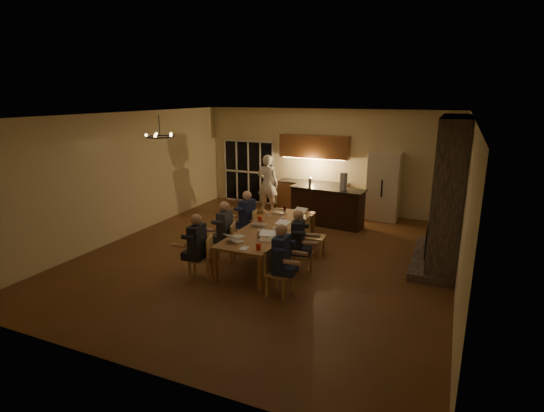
{
  "coord_description": "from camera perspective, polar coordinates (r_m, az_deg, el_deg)",
  "views": [
    {
      "loc": [
        3.76,
        -8.35,
        3.63
      ],
      "look_at": [
        -0.01,
        0.3,
        1.13
      ],
      "focal_mm": 28.0,
      "sensor_mm": 36.0,
      "label": 1
    }
  ],
  "objects": [
    {
      "name": "laptop_e",
      "position": [
        10.56,
        1.03,
        -0.37
      ],
      "size": [
        0.32,
        0.28,
        0.23
      ],
      "primitive_type": null,
      "rotation": [
        0.0,
        0.0,
        3.16
      ],
      "color": "silver",
      "rests_on": "dining_table"
    },
    {
      "name": "mug_front",
      "position": [
        9.01,
        -1.76,
        -3.49
      ],
      "size": [
        0.08,
        0.08,
        0.1
      ],
      "primitive_type": "cylinder",
      "color": "white",
      "rests_on": "dining_table"
    },
    {
      "name": "notepad",
      "position": [
        8.2,
        -3.76,
        -5.72
      ],
      "size": [
        0.16,
        0.22,
        0.01
      ],
      "primitive_type": "cube",
      "rotation": [
        0.0,
        0.0,
        -0.01
      ],
      "color": "white",
      "rests_on": "dining_table"
    },
    {
      "name": "person_left_mid",
      "position": [
        9.42,
        -6.34,
        -3.46
      ],
      "size": [
        0.66,
        0.66,
        1.38
      ],
      "primitive_type": null,
      "rotation": [
        0.0,
        0.0,
        -1.47
      ],
      "color": "#35393F",
      "rests_on": "ground"
    },
    {
      "name": "standing_person",
      "position": [
        13.27,
        -0.6,
        3.02
      ],
      "size": [
        0.69,
        0.48,
        1.83
      ],
      "primitive_type": "imported",
      "rotation": [
        0.0,
        0.0,
        3.2
      ],
      "color": "white",
      "rests_on": "ground"
    },
    {
      "name": "laptop_d",
      "position": [
        9.32,
        1.05,
        -2.46
      ],
      "size": [
        0.39,
        0.36,
        0.23
      ],
      "primitive_type": null,
      "rotation": [
        0.0,
        0.0,
        -0.3
      ],
      "color": "silver",
      "rests_on": "dining_table"
    },
    {
      "name": "plate_left",
      "position": [
        8.87,
        -4.48,
        -4.12
      ],
      "size": [
        0.24,
        0.24,
        0.02
      ],
      "primitive_type": "cylinder",
      "color": "white",
      "rests_on": "dining_table"
    },
    {
      "name": "person_left_near",
      "position": [
        8.56,
        -10.0,
        -5.51
      ],
      "size": [
        0.65,
        0.65,
        1.38
      ],
      "primitive_type": null,
      "rotation": [
        0.0,
        0.0,
        -1.49
      ],
      "color": "#20232A",
      "rests_on": "ground"
    },
    {
      "name": "can_silver",
      "position": [
        8.75,
        -1.8,
        -3.98
      ],
      "size": [
        0.07,
        0.07,
        0.12
      ],
      "primitive_type": "cylinder",
      "color": "#B2B2B7",
      "rests_on": "dining_table"
    },
    {
      "name": "chair_left_mid",
      "position": [
        9.47,
        -6.42,
        -4.92
      ],
      "size": [
        0.55,
        0.55,
        0.89
      ],
      "primitive_type": null,
      "rotation": [
        0.0,
        0.0,
        -1.26
      ],
      "color": "tan",
      "rests_on": "ground"
    },
    {
      "name": "can_right",
      "position": [
        9.55,
        2.8,
        -2.38
      ],
      "size": [
        0.06,
        0.06,
        0.12
      ],
      "primitive_type": "cylinder",
      "color": "#B2B2B7",
      "rests_on": "dining_table"
    },
    {
      "name": "can_cola",
      "position": [
        10.77,
        1.72,
        -0.36
      ],
      "size": [
        0.06,
        0.06,
        0.12
      ],
      "primitive_type": "cylinder",
      "color": "#3F0F0C",
      "rests_on": "dining_table"
    },
    {
      "name": "person_right_near",
      "position": [
        7.81,
        1.24,
        -7.3
      ],
      "size": [
        0.62,
        0.62,
        1.38
      ],
      "primitive_type": null,
      "rotation": [
        0.0,
        0.0,
        1.61
      ],
      "color": "#1F2B4E",
      "rests_on": "ground"
    },
    {
      "name": "redcup_mid",
      "position": [
        9.9,
        -1.66,
        -1.73
      ],
      "size": [
        0.1,
        0.1,
        0.12
      ],
      "primitive_type": "cylinder",
      "color": "red",
      "rests_on": "dining_table"
    },
    {
      "name": "kitchenette",
      "position": [
        13.42,
        5.55,
        4.32
      ],
      "size": [
        2.24,
        0.68,
        2.4
      ],
      "primitive_type": null,
      "color": "brown",
      "rests_on": "ground"
    },
    {
      "name": "left_wall",
      "position": [
        11.59,
        -19.15,
        3.91
      ],
      "size": [
        0.04,
        9.0,
        3.2
      ],
      "primitive_type": "cube",
      "color": "beige",
      "rests_on": "ground"
    },
    {
      "name": "chair_right_near",
      "position": [
        7.9,
        1.09,
        -8.97
      ],
      "size": [
        0.49,
        0.49,
        0.89
      ],
      "primitive_type": null,
      "rotation": [
        0.0,
        0.0,
        1.44
      ],
      "color": "tan",
      "rests_on": "ground"
    },
    {
      "name": "chair_left_near",
      "position": [
        8.69,
        -9.62,
        -6.89
      ],
      "size": [
        0.56,
        0.56,
        0.89
      ],
      "primitive_type": null,
      "rotation": [
        0.0,
        0.0,
        -1.24
      ],
      "color": "tan",
      "rests_on": "ground"
    },
    {
      "name": "chair_left_far",
      "position": [
        10.46,
        -3.46,
        -2.93
      ],
      "size": [
        0.54,
        0.54,
        0.89
      ],
      "primitive_type": null,
      "rotation": [
        0.0,
        0.0,
        -1.3
      ],
      "color": "tan",
      "rests_on": "ground"
    },
    {
      "name": "back_wall",
      "position": [
        13.56,
        7.23,
        6.1
      ],
      "size": [
        8.0,
        0.04,
        3.2
      ],
      "primitive_type": "cube",
      "color": "beige",
      "rests_on": "ground"
    },
    {
      "name": "french_doors",
      "position": [
        14.59,
        -3.15,
        4.62
      ],
      "size": [
        1.86,
        0.08,
        2.1
      ],
      "primitive_type": "cube",
      "color": "black",
      "rests_on": "ground"
    },
    {
      "name": "chair_right_mid",
      "position": [
        8.83,
        3.82,
        -6.36
      ],
      "size": [
        0.44,
        0.44,
        0.89
      ],
      "primitive_type": null,
      "rotation": [
        0.0,
        0.0,
        1.56
      ],
      "color": "tan",
      "rests_on": "ground"
    },
    {
      "name": "laptop_b",
      "position": [
        8.6,
        -0.77,
        -3.95
      ],
      "size": [
        0.36,
        0.33,
        0.23
      ],
      "primitive_type": null,
      "rotation": [
        0.0,
        0.0,
        0.17
      ],
      "color": "silver",
      "rests_on": "dining_table"
    },
    {
      "name": "dining_table",
      "position": [
        9.6,
        -0.25,
        -5.01
      ],
      "size": [
        1.1,
        3.27,
        0.75
      ],
      "primitive_type": "cube",
      "color": "#A17240",
      "rests_on": "ground"
    },
    {
      "name": "laptop_c",
      "position": [
        9.59,
        -1.75,
        -1.96
      ],
      "size": [
        0.34,
        0.3,
        0.23
      ],
      "primitive_type": null,
      "rotation": [
        0.0,
        0.0,
        3.21
      ],
      "color": "silver",
      "rests_on": "dining_table"
    },
    {
      "name": "chandelier",
      "position": [
        9.46,
        -14.82,
        9.0
      ],
      "size": [
        0.59,
        0.59,
        0.03
      ],
      "primitive_type": "torus",
      "color": "black",
      "rests_on": "ceiling"
    },
    {
      "name": "mug_mid",
      "position": [
        9.89,
        1.49,
        -1.81
      ],
      "size": [
        0.07,
        0.07,
        0.1
      ],
      "primitive_type": "cylinder",
      "color": "white",
      "rests_on": "dining_table"
    },
    {
      "name": "fireplace",
      "position": [
        9.77,
        22.67,
        1.66
      ],
      "size": [
        0.58,
        2.5,
        3.2
      ],
      "primitive_type": "cube",
      "color": "#72645A",
      "rests_on": "ground"
    },
    {
      "name": "mug_back",
      "position": [
        10.26,
        -0.65,
        -1.2
      ],
      "size": [
        0.07,
        0.07,
        0.1
      ],
      "primitive_type": "cylinder",
      "color": "white",
      "rests_on": "dining_table"
    },
    {
      "name": "person_left_far",
      "position": [
        10.36,
        -3.35,
        -1.7
      ],
      "size": [
        0.69,
        0.69,
        1.38
      ],
      "primitive_type": null,
      "rotation": [
        0.0,
        0.0,
        -1.73
      ],
      "color": "#1F2B4E",
      "rests_on": "ground"
    },
    {
      "name": "person_right_mid",
      "position": [
        8.72,
        3.49,
        -4.9
      ],
      "size": [
        0.71,
        0.71,
        1.38
      ],
      "primitive_type": null,
      "rotation": [
        0.0,
        0.0,
        1.77
      ],
      "color": "#20232A",
      "rests_on": "ground"
    },
    {
      "name": "refrigerator",
      "position": [
        12.91,
        14.78,
        2.58
      ],
      "size": [
        0.9,
        0.68,
        2.0
      ],
      "primitive_type": "cube",
      "color": "#ECE1C6",
      "rests_on": "ground"
    },
    {
      "name": "bar_bottle",
      "position": [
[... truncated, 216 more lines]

